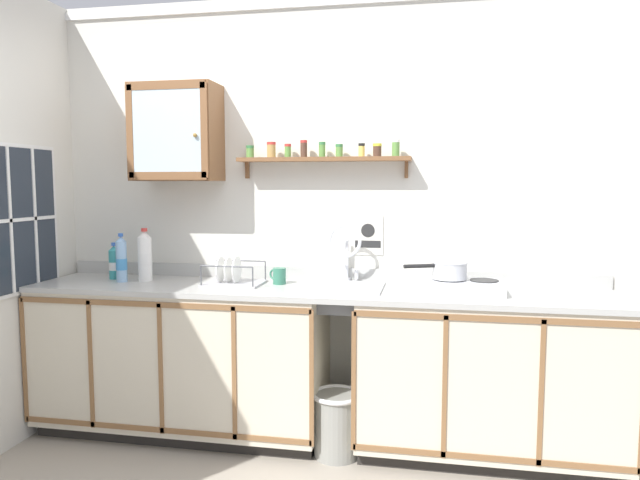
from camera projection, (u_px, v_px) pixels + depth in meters
name	position (u px, v px, depth m)	size (l,w,h in m)	color
floor	(303.00, 464.00, 3.13)	(6.36, 6.36, 0.00)	#9E9384
back_wall	(323.00, 214.00, 3.57)	(3.96, 0.07, 2.62)	silver
lower_cabinet_run	(183.00, 360.00, 3.51)	(1.73, 0.58, 0.88)	black
lower_cabinet_run_right	(487.00, 378.00, 3.17)	(1.41, 0.58, 0.88)	black
countertop	(313.00, 290.00, 3.31)	(3.32, 0.60, 0.03)	#B2B2AD
backsplash	(322.00, 274.00, 3.57)	(3.32, 0.02, 0.08)	#B2B2AD
sink	(339.00, 288.00, 3.32)	(0.50, 0.45, 0.48)	silver
hot_plate_stove	(467.00, 287.00, 3.14)	(0.38, 0.28, 0.07)	silver
saucepan	(449.00, 270.00, 3.17)	(0.34, 0.21, 0.09)	silver
bottle_water_blue_0	(121.00, 260.00, 3.50)	(0.07, 0.07, 0.29)	#8CB7E0
bottle_opaque_white_1	(145.00, 257.00, 3.53)	(0.08, 0.08, 0.32)	white
bottle_detergent_teal_2	(114.00, 263.00, 3.61)	(0.07, 0.07, 0.23)	teal
dish_rack	(233.00, 278.00, 3.42)	(0.34, 0.27, 0.17)	#B2B2B7
mug	(279.00, 276.00, 3.43)	(0.11, 0.08, 0.10)	#337259
wall_cabinet	(176.00, 133.00, 3.53)	(0.52, 0.30, 0.58)	brown
spice_shelf	(322.00, 157.00, 3.44)	(1.04, 0.14, 0.23)	brown
warning_sign	(368.00, 236.00, 3.50)	(0.18, 0.01, 0.24)	silver
window	(21.00, 219.00, 3.35)	(0.03, 0.62, 0.87)	#262D38
trash_bin	(337.00, 423.00, 3.21)	(0.29, 0.29, 0.36)	gray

